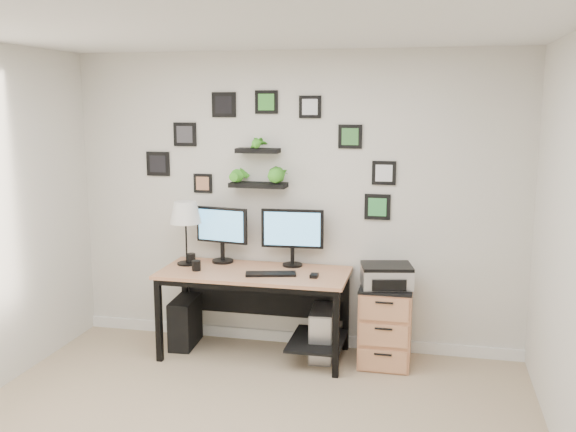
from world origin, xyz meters
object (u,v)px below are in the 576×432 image
(mug, at_px, (196,266))
(printer, at_px, (387,276))
(file_cabinet, at_px, (386,324))
(monitor_left, at_px, (222,230))
(table_lamp, at_px, (185,214))
(pc_tower_grey, at_px, (322,333))
(desk, at_px, (259,284))
(monitor_right, at_px, (292,233))
(pc_tower_black, at_px, (185,322))

(mug, relative_size, printer, 0.19)
(file_cabinet, xyz_separation_m, printer, (-0.00, -0.04, 0.43))
(monitor_left, height_order, table_lamp, table_lamp)
(pc_tower_grey, bearing_deg, file_cabinet, 1.28)
(desk, height_order, monitor_right, monitor_right)
(monitor_right, bearing_deg, table_lamp, -171.30)
(pc_tower_grey, distance_m, file_cabinet, 0.55)
(monitor_left, height_order, file_cabinet, monitor_left)
(monitor_left, relative_size, pc_tower_black, 1.15)
(monitor_right, xyz_separation_m, file_cabinet, (0.83, -0.14, -0.71))
(mug, distance_m, file_cabinet, 1.67)
(desk, relative_size, table_lamp, 2.84)
(monitor_right, relative_size, pc_tower_grey, 1.21)
(monitor_left, height_order, monitor_right, monitor_right)
(mug, bearing_deg, monitor_right, 22.93)
(mug, relative_size, file_cabinet, 0.13)
(desk, bearing_deg, table_lamp, 175.19)
(monitor_left, distance_m, pc_tower_black, 0.89)
(table_lamp, xyz_separation_m, file_cabinet, (1.75, 0.00, -0.87))
(monitor_left, distance_m, printer, 1.50)
(desk, height_order, printer, printer)
(monitor_left, bearing_deg, monitor_right, 0.62)
(monitor_right, xyz_separation_m, table_lamp, (-0.92, -0.14, 0.15))
(monitor_left, bearing_deg, desk, -25.96)
(monitor_right, height_order, mug, monitor_right)
(monitor_right, bearing_deg, printer, -12.38)
(table_lamp, bearing_deg, pc_tower_black, -169.36)
(desk, xyz_separation_m, printer, (1.07, 0.02, 0.14))
(desk, height_order, file_cabinet, desk)
(desk, xyz_separation_m, file_cabinet, (1.08, 0.06, -0.29))
(desk, relative_size, printer, 3.50)
(mug, distance_m, pc_tower_grey, 1.22)
(mug, distance_m, pc_tower_black, 0.63)
(monitor_right, bearing_deg, monitor_left, -179.38)
(monitor_left, xyz_separation_m, mug, (-0.13, -0.32, -0.25))
(table_lamp, height_order, mug, table_lamp)
(monitor_right, distance_m, printer, 0.90)
(pc_tower_black, height_order, file_cabinet, file_cabinet)
(monitor_left, xyz_separation_m, printer, (1.47, -0.18, -0.28))
(monitor_left, distance_m, monitor_right, 0.64)
(pc_tower_black, xyz_separation_m, file_cabinet, (1.78, 0.01, 0.12))
(table_lamp, distance_m, mug, 0.47)
(monitor_left, xyz_separation_m, pc_tower_black, (-0.31, -0.14, -0.82))
(desk, bearing_deg, mug, -166.44)
(mug, xyz_separation_m, file_cabinet, (1.60, 0.18, -0.46))
(desk, xyz_separation_m, table_lamp, (-0.68, 0.06, 0.58))
(monitor_right, bearing_deg, pc_tower_grey, -27.24)
(monitor_right, relative_size, table_lamp, 0.96)
(pc_tower_grey, bearing_deg, pc_tower_black, 179.77)
(mug, height_order, file_cabinet, mug)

